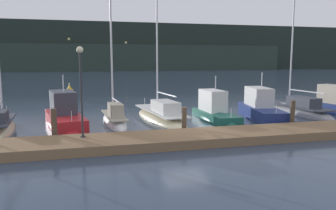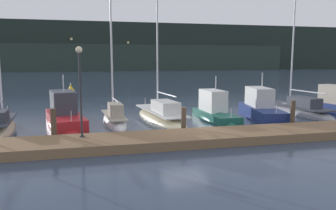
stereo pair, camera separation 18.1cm
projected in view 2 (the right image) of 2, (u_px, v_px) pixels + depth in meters
ground_plane at (184, 136)px, 18.37m from camera, size 400.00×400.00×0.00m
dock at (193, 138)px, 16.89m from camera, size 35.61×2.80×0.45m
mooring_pile_1 at (54, 125)px, 16.77m from camera, size 0.28×0.28×1.77m
mooring_pile_2 at (184, 121)px, 18.40m from camera, size 0.28×0.28×1.58m
mooring_pile_3 at (293, 115)px, 20.00m from camera, size 0.28×0.28×1.75m
sailboat_berth_2 at (2, 129)px, 19.42m from camera, size 1.81×5.56×7.27m
motorboat_berth_3 at (65, 119)px, 21.20m from camera, size 3.28×6.67×3.81m
sailboat_berth_4 at (114, 121)px, 21.71m from camera, size 1.72×5.67×8.91m
sailboat_berth_5 at (161, 117)px, 23.16m from camera, size 3.14×8.23×12.43m
motorboat_berth_6 at (215, 115)px, 23.02m from camera, size 2.02×5.57×3.78m
motorboat_berth_7 at (261, 113)px, 23.36m from camera, size 3.03×6.63×3.83m
sailboat_berth_8 at (296, 112)px, 25.74m from camera, size 2.89×7.93×10.27m
channel_buoy at (71, 93)px, 35.06m from camera, size 1.10×1.10×1.70m
dock_lamppost at (80, 78)px, 15.73m from camera, size 0.32×0.32×4.41m
hillside_backdrop at (100, 49)px, 125.51m from camera, size 240.00×23.00×17.84m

